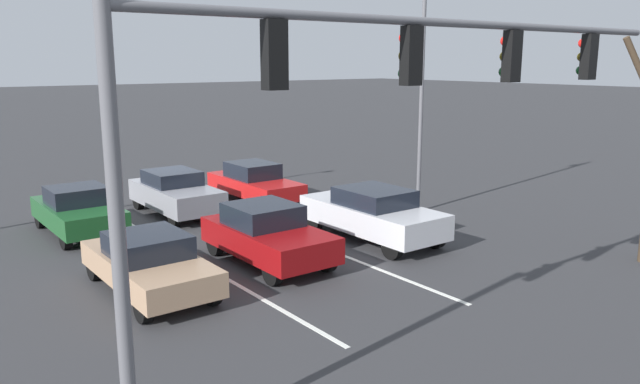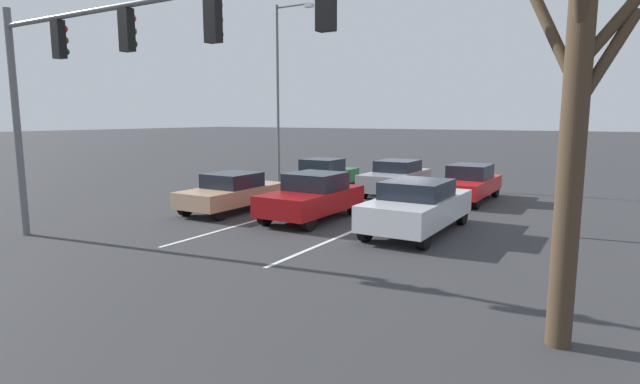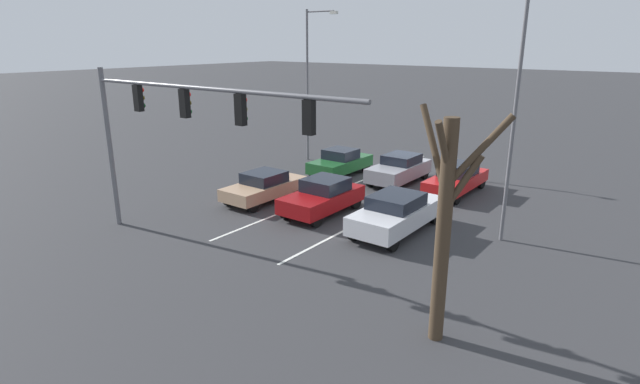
# 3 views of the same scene
# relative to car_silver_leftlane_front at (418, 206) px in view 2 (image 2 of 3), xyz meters

# --- Properties ---
(ground_plane) EXTENTS (240.00, 240.00, 0.00)m
(ground_plane) POSITION_rel_car_silver_leftlane_front_xyz_m (3.46, -7.25, -0.82)
(ground_plane) COLOR #333335
(lane_stripe_left_divider) EXTENTS (0.12, 18.46, 0.01)m
(lane_stripe_left_divider) POSITION_rel_car_silver_leftlane_front_xyz_m (1.71, -4.02, -0.81)
(lane_stripe_left_divider) COLOR silver
(lane_stripe_left_divider) RESTS_ON ground_plane
(lane_stripe_center_divider) EXTENTS (0.12, 18.46, 0.01)m
(lane_stripe_center_divider) POSITION_rel_car_silver_leftlane_front_xyz_m (5.21, -4.02, -0.81)
(lane_stripe_center_divider) COLOR silver
(lane_stripe_center_divider) RESTS_ON ground_plane
(car_silver_leftlane_front) EXTENTS (1.94, 4.77, 1.58)m
(car_silver_leftlane_front) POSITION_rel_car_silver_leftlane_front_xyz_m (0.00, 0.00, 0.00)
(car_silver_leftlane_front) COLOR silver
(car_silver_leftlane_front) RESTS_ON ground_plane
(car_tan_rightlane_front) EXTENTS (1.83, 4.31, 1.40)m
(car_tan_rightlane_front) POSITION_rel_car_silver_leftlane_front_xyz_m (7.05, 0.16, -0.11)
(car_tan_rightlane_front) COLOR tan
(car_tan_rightlane_front) RESTS_ON ground_plane
(car_maroon_midlane_front) EXTENTS (1.90, 4.11, 1.56)m
(car_maroon_midlane_front) POSITION_rel_car_silver_leftlane_front_xyz_m (3.70, -0.02, -0.03)
(car_maroon_midlane_front) COLOR maroon
(car_maroon_midlane_front) RESTS_ON ground_plane
(car_gray_midlane_second) EXTENTS (1.82, 4.24, 1.52)m
(car_gray_midlane_second) POSITION_rel_car_silver_leftlane_front_xyz_m (3.41, -6.51, -0.04)
(car_gray_midlane_second) COLOR gray
(car_gray_midlane_second) RESTS_ON ground_plane
(car_darkgreen_rightlane_second) EXTENTS (1.87, 4.08, 1.49)m
(car_darkgreen_rightlane_second) POSITION_rel_car_silver_leftlane_front_xyz_m (6.88, -5.96, -0.07)
(car_darkgreen_rightlane_second) COLOR #1E5928
(car_darkgreen_rightlane_second) RESTS_ON ground_plane
(car_red_leftlane_second) EXTENTS (1.72, 4.50, 1.50)m
(car_red_leftlane_second) POSITION_rel_car_silver_leftlane_front_xyz_m (0.19, -6.53, -0.05)
(car_red_leftlane_second) COLOR red
(car_red_leftlane_second) RESTS_ON ground_plane
(traffic_signal_gantry) EXTENTS (12.22, 0.37, 6.40)m
(traffic_signal_gantry) POSITION_rel_car_silver_leftlane_front_xyz_m (5.39, 6.20, 4.06)
(traffic_signal_gantry) COLOR slate
(traffic_signal_gantry) RESTS_ON ground_plane
(street_lamp_right_shoulder) EXTENTS (2.27, 0.24, 9.16)m
(street_lamp_right_shoulder) POSITION_rel_car_silver_leftlane_front_xyz_m (10.51, -7.84, 4.45)
(street_lamp_right_shoulder) COLOR slate
(street_lamp_right_shoulder) RESTS_ON ground_plane
(street_lamp_left_shoulder) EXTENTS (1.62, 0.24, 9.23)m
(street_lamp_left_shoulder) POSITION_rel_car_silver_leftlane_front_xyz_m (-3.51, -1.66, 4.38)
(street_lamp_left_shoulder) COLOR slate
(street_lamp_left_shoulder) RESTS_ON ground_plane
(bare_tree_near) EXTENTS (2.39, 1.39, 5.90)m
(bare_tree_near) POSITION_rel_car_silver_leftlane_front_xyz_m (-4.47, 5.98, 2.44)
(bare_tree_near) COLOR #423323
(bare_tree_near) RESTS_ON ground_plane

